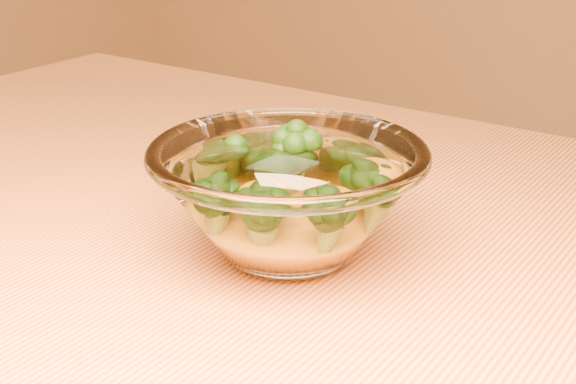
{
  "coord_description": "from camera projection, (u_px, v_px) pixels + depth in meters",
  "views": [
    {
      "loc": [
        0.34,
        -0.44,
        1.02
      ],
      "look_at": [
        0.03,
        0.0,
        0.8
      ],
      "focal_mm": 50.0,
      "sensor_mm": 36.0,
      "label": 1
    }
  ],
  "objects": [
    {
      "name": "cheese_sauce",
      "position": [
        288.0,
        221.0,
        0.59
      ],
      "size": [
        0.11,
        0.11,
        0.03
      ],
      "primitive_type": "ellipsoid",
      "color": "#FFA115",
      "rests_on": "glass_bowl"
    },
    {
      "name": "broccoli_heap",
      "position": [
        287.0,
        179.0,
        0.58
      ],
      "size": [
        0.14,
        0.13,
        0.07
      ],
      "color": "black",
      "rests_on": "cheese_sauce"
    },
    {
      "name": "glass_bowl",
      "position": [
        288.0,
        198.0,
        0.58
      ],
      "size": [
        0.2,
        0.2,
        0.09
      ],
      "color": "white",
      "rests_on": "table"
    },
    {
      "name": "table",
      "position": [
        254.0,
        356.0,
        0.65
      ],
      "size": [
        1.2,
        0.8,
        0.75
      ],
      "color": "#C97E3C",
      "rests_on": "ground"
    }
  ]
}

